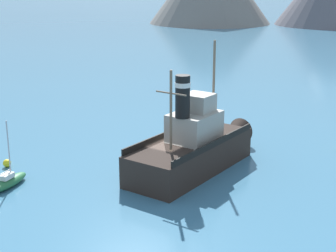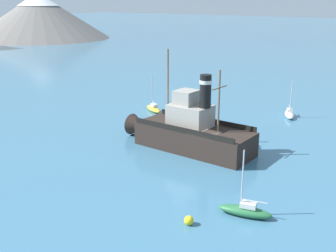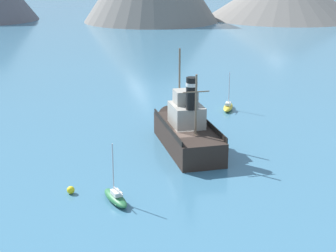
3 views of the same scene
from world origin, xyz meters
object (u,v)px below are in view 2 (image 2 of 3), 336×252
object	(u,v)px
sailboat_green	(245,210)
sailboat_yellow	(154,108)
sailboat_white	(289,114)
mooring_buoy	(189,220)
old_tugboat	(189,131)

from	to	relation	value
sailboat_green	sailboat_yellow	bearing A→B (deg)	50.32
sailboat_white	mooring_buoy	bearing A→B (deg)	-172.16
old_tugboat	sailboat_yellow	bearing A→B (deg)	51.35
old_tugboat	sailboat_green	world-z (taller)	old_tugboat
sailboat_yellow	mooring_buoy	world-z (taller)	sailboat_yellow
sailboat_yellow	sailboat_green	distance (m)	29.34
sailboat_white	sailboat_yellow	bearing A→B (deg)	116.81
old_tugboat	mooring_buoy	size ratio (longest dim) A/B	22.11
old_tugboat	mooring_buoy	world-z (taller)	old_tugboat
old_tugboat	sailboat_white	xyz separation A→B (m)	(17.47, -4.06, -1.40)
sailboat_white	sailboat_green	bearing A→B (deg)	-165.93
sailboat_yellow	sailboat_white	bearing A→B (deg)	-63.19
old_tugboat	sailboat_white	world-z (taller)	old_tugboat
sailboat_white	sailboat_yellow	size ratio (longest dim) A/B	1.00
sailboat_yellow	mooring_buoy	xyz separation A→B (m)	(-22.06, -20.02, -0.10)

